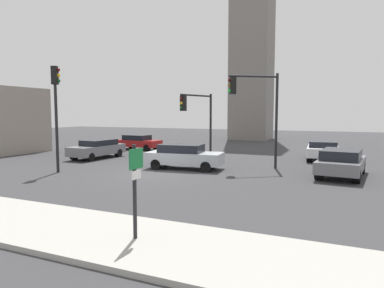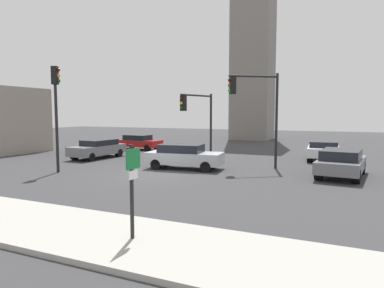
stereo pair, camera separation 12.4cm
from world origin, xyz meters
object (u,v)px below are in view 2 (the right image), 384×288
car_2 (184,156)px  car_3 (341,162)px  traffic_light_0 (197,112)px  car_1 (323,150)px  traffic_light_2 (256,101)px  car_4 (139,142)px  direction_sign (132,183)px  traffic_light_1 (56,100)px  car_0 (98,148)px

car_2 → car_3: bearing=0.2°
traffic_light_0 → car_1: traffic_light_0 is taller
traffic_light_0 → car_3: bearing=92.5°
traffic_light_2 → car_4: traffic_light_2 is taller
direction_sign → traffic_light_1: (-9.97, 7.31, 2.49)m
car_0 → car_4: car_0 is taller
direction_sign → car_4: (-12.60, 19.62, -0.88)m
traffic_light_1 → car_3: size_ratio=1.26×
traffic_light_2 → traffic_light_0: bearing=-53.3°
car_2 → car_3: (8.66, 1.04, -0.00)m
traffic_light_0 → car_0: size_ratio=1.04×
traffic_light_2 → car_2: traffic_light_2 is taller
car_0 → car_1: car_1 is taller
traffic_light_2 → car_3: 5.83m
traffic_light_0 → traffic_light_2: 4.67m
car_2 → traffic_light_2: bearing=17.5°
direction_sign → car_2: direction_sign is taller
traffic_light_0 → car_0: 8.05m
car_4 → car_3: bearing=-19.5°
car_2 → car_0: bearing=160.4°
traffic_light_1 → car_0: (-2.03, 5.86, -3.35)m
car_4 → traffic_light_1: bearing=-74.6°
direction_sign → car_4: direction_sign is taller
direction_sign → car_0: 17.84m
direction_sign → traffic_light_2: 13.30m
car_0 → car_3: 16.66m
traffic_light_1 → car_0: 7.05m
direction_sign → traffic_light_2: (-0.13, 13.07, 2.46)m
car_3 → traffic_light_2: bearing=87.4°
car_1 → car_3: 6.79m
direction_sign → traffic_light_0: 15.29m
direction_sign → car_3: (4.64, 12.37, -0.82)m
direction_sign → traffic_light_0: traffic_light_0 is taller
direction_sign → car_3: size_ratio=0.51×
traffic_light_0 → traffic_light_1: size_ratio=0.79×
direction_sign → car_4: 23.33m
traffic_light_0 → car_1: (7.86, 4.54, -2.65)m
car_0 → car_2: (7.98, -1.84, 0.05)m
car_2 → car_1: bearing=39.7°
traffic_light_1 → car_1: size_ratio=1.27×
traffic_light_1 → car_3: traffic_light_1 is taller
traffic_light_0 → traffic_light_2: size_ratio=0.82×
traffic_light_0 → car_0: traffic_light_0 is taller
car_4 → traffic_light_0: bearing=-29.1°
traffic_light_1 → direction_sign: bearing=-59.3°
car_0 → car_3: bearing=90.5°
car_1 → car_3: bearing=-172.5°
traffic_light_2 → direction_sign: bearing=55.1°
traffic_light_0 → car_2: 4.14m
car_0 → car_4: 6.47m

